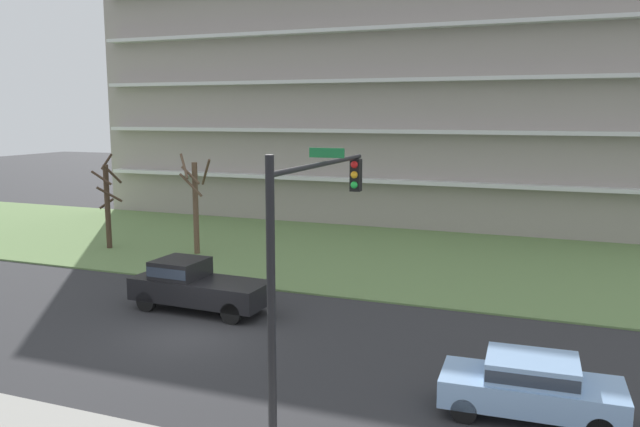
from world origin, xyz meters
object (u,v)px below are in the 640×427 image
at_px(sedan_blue_near_left, 531,384).
at_px(traffic_signal_mast, 307,242).
at_px(tree_far_left, 108,202).
at_px(tree_left, 195,202).
at_px(pickup_black_center_left, 195,285).

relative_size(sedan_blue_near_left, traffic_signal_mast, 0.66).
xyz_separation_m(tree_far_left, sedan_blue_near_left, (22.99, -12.24, -1.80)).
distance_m(tree_left, traffic_signal_mast, 20.15).
bearing_deg(tree_far_left, traffic_signal_mast, -39.52).
relative_size(tree_far_left, sedan_blue_near_left, 1.19).
distance_m(sedan_blue_near_left, pickup_black_center_left, 13.34).
bearing_deg(pickup_black_center_left, tree_left, -56.22).
relative_size(tree_left, traffic_signal_mast, 0.80).
bearing_deg(sedan_blue_near_left, tree_left, 141.51).
distance_m(tree_left, pickup_black_center_left, 9.94).
distance_m(pickup_black_center_left, traffic_signal_mast, 11.08).
xyz_separation_m(tree_left, sedan_blue_near_left, (17.70, -12.80, -2.00)).
distance_m(sedan_blue_near_left, traffic_signal_mast, 6.74).
distance_m(tree_left, sedan_blue_near_left, 21.94).
xyz_separation_m(tree_left, traffic_signal_mast, (12.79, -15.47, 1.76)).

